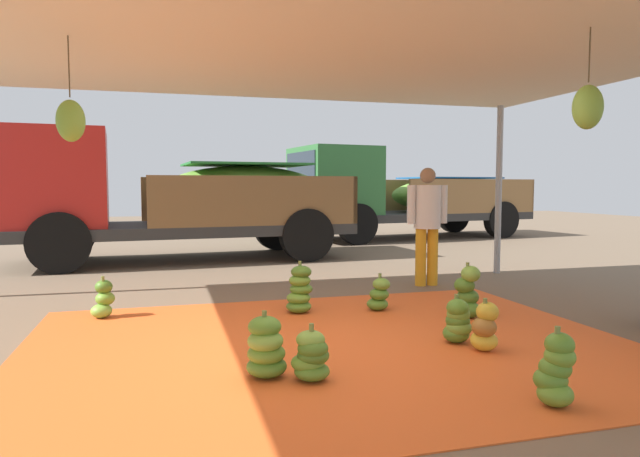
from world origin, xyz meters
name	(u,v)px	position (x,y,z in m)	size (l,w,h in m)	color
ground_plane	(270,287)	(0.00, 3.00, 0.00)	(40.00, 40.00, 0.00)	brown
tarp_orange	(332,345)	(0.00, 0.00, 0.01)	(5.34, 4.15, 0.01)	#E05B23
tent_canopy	(336,35)	(0.00, -0.09, 2.67)	(8.00, 7.00, 2.75)	#9EA0A5
banana_bunch_0	(485,328)	(1.20, -0.53, 0.21)	(0.30, 0.29, 0.46)	gold
banana_bunch_1	(266,349)	(-0.71, -0.68, 0.22)	(0.36, 0.36, 0.50)	#518428
banana_bunch_2	(458,322)	(1.10, -0.24, 0.20)	(0.30, 0.30, 0.44)	#518428
banana_bunch_3	(379,295)	(0.91, 1.19, 0.18)	(0.32, 0.33, 0.42)	#518428
banana_bunch_4	(468,293)	(1.70, 0.62, 0.27)	(0.36, 0.37, 0.59)	#477523
banana_bunch_5	(556,371)	(0.99, -1.69, 0.23)	(0.32, 0.33, 0.51)	#60932D
banana_bunch_6	(300,291)	(0.02, 1.33, 0.25)	(0.39, 0.39, 0.58)	#518428
banana_bunch_7	(311,357)	(-0.41, -0.82, 0.18)	(0.37, 0.36, 0.41)	#518428
banana_bunch_8	(103,300)	(-2.06, 1.66, 0.20)	(0.27, 0.29, 0.45)	#75A83D
cargo_truck_main	(172,197)	(-1.25, 6.34, 1.21)	(6.37, 2.74, 2.40)	#2D2D2D
cargo_truck_far	(401,195)	(4.79, 9.44, 1.17)	(6.77, 3.21, 2.40)	#2D2D2D
worker_0	(427,217)	(2.18, 2.57, 0.98)	(0.61, 0.37, 1.67)	orange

